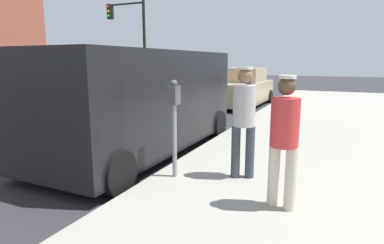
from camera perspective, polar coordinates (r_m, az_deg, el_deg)
ground_plane at (r=6.47m, az=-10.88°, el=-6.97°), size 80.00×80.00×0.00m
sidewalk_slab at (r=5.34m, az=22.04°, el=-10.61°), size 5.00×32.00×0.15m
parking_meter_near at (r=4.93m, az=-3.17°, el=1.77°), size 0.14×0.18×1.52m
parking_meter_far at (r=9.08m, az=10.06°, el=5.75°), size 0.14×0.18×1.52m
pedestrian_in_red at (r=4.02m, az=16.03°, el=-2.12°), size 0.35×0.34×1.64m
pedestrian_in_gray at (r=4.95m, az=9.17°, el=1.15°), size 0.34×0.34×1.71m
parked_van at (r=6.84m, az=-9.06°, el=3.96°), size 2.18×5.22×2.15m
parked_sedan_ahead at (r=14.33m, az=8.84°, el=5.84°), size 2.00×4.43×1.65m
traffic_light_corner at (r=18.65m, az=-10.75°, el=15.41°), size 2.48×0.42×5.20m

